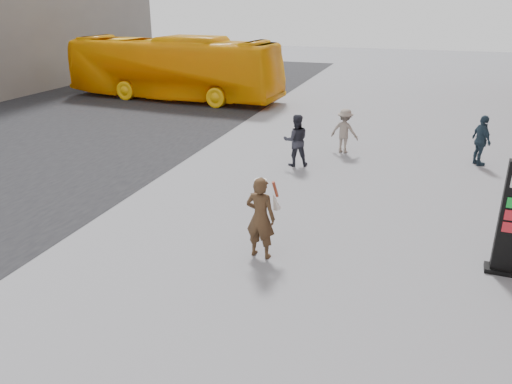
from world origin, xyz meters
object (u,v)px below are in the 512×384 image
(pedestrian_a, at_px, (296,140))
(pedestrian_b, at_px, (345,131))
(bus, at_px, (173,68))
(woman, at_px, (261,216))
(pedestrian_c, at_px, (481,141))

(pedestrian_a, distance_m, pedestrian_b, 2.39)
(bus, height_order, pedestrian_a, bus)
(woman, distance_m, pedestrian_b, 8.39)
(pedestrian_a, bearing_deg, woman, 75.66)
(pedestrian_b, bearing_deg, bus, -20.52)
(woman, relative_size, bus, 0.15)
(woman, relative_size, pedestrian_c, 1.08)
(woman, height_order, pedestrian_b, woman)
(bus, relative_size, pedestrian_c, 7.16)
(bus, distance_m, pedestrian_b, 12.82)
(woman, height_order, pedestrian_a, woman)
(woman, bearing_deg, pedestrian_a, -75.59)
(pedestrian_a, distance_m, pedestrian_c, 6.14)
(woman, xyz_separation_m, pedestrian_a, (-0.84, 6.35, -0.07))
(woman, height_order, bus, bus)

